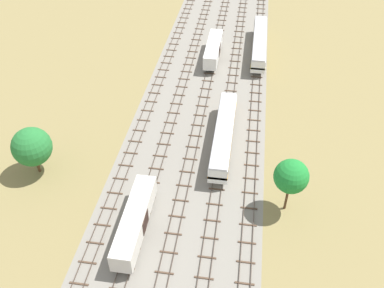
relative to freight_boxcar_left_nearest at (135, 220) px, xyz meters
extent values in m
plane|color=olive|center=(4.94, 24.93, -2.45)|extent=(480.00, 480.00, 0.00)
cube|color=gray|center=(4.94, 24.93, -2.45)|extent=(23.77, 176.00, 0.01)
cube|color=#47382D|center=(-5.67, 25.93, -2.24)|extent=(0.07, 126.00, 0.15)
cube|color=#47382D|center=(-4.23, 25.93, -2.24)|extent=(0.07, 126.00, 0.15)
cube|color=brown|center=(-4.95, -8.57, -2.38)|extent=(2.40, 0.22, 0.14)
cube|color=brown|center=(-4.95, -5.57, -2.38)|extent=(2.40, 0.22, 0.14)
cube|color=brown|center=(-4.95, -2.57, -2.38)|extent=(2.40, 0.22, 0.14)
cube|color=brown|center=(-4.95, 0.43, -2.38)|extent=(2.40, 0.22, 0.14)
cube|color=brown|center=(-4.95, 3.43, -2.38)|extent=(2.40, 0.22, 0.14)
cube|color=brown|center=(-4.95, 6.43, -2.38)|extent=(2.40, 0.22, 0.14)
cube|color=brown|center=(-4.95, 9.43, -2.38)|extent=(2.40, 0.22, 0.14)
cube|color=brown|center=(-4.95, 12.43, -2.38)|extent=(2.40, 0.22, 0.14)
cube|color=brown|center=(-4.95, 15.43, -2.38)|extent=(2.40, 0.22, 0.14)
cube|color=brown|center=(-4.95, 18.43, -2.38)|extent=(2.40, 0.22, 0.14)
cube|color=brown|center=(-4.95, 21.43, -2.38)|extent=(2.40, 0.22, 0.14)
cube|color=brown|center=(-4.95, 24.43, -2.38)|extent=(2.40, 0.22, 0.14)
cube|color=brown|center=(-4.95, 27.43, -2.38)|extent=(2.40, 0.22, 0.14)
cube|color=brown|center=(-4.95, 30.43, -2.38)|extent=(2.40, 0.22, 0.14)
cube|color=brown|center=(-4.95, 33.43, -2.38)|extent=(2.40, 0.22, 0.14)
cube|color=brown|center=(-4.95, 36.43, -2.38)|extent=(2.40, 0.22, 0.14)
cube|color=brown|center=(-4.95, 39.43, -2.38)|extent=(2.40, 0.22, 0.14)
cube|color=brown|center=(-4.95, 42.43, -2.38)|extent=(2.40, 0.22, 0.14)
cube|color=brown|center=(-4.95, 45.43, -2.38)|extent=(2.40, 0.22, 0.14)
cube|color=brown|center=(-4.95, 48.43, -2.38)|extent=(2.40, 0.22, 0.14)
cube|color=brown|center=(-4.95, 51.43, -2.38)|extent=(2.40, 0.22, 0.14)
cube|color=brown|center=(-4.95, 54.43, -2.38)|extent=(2.40, 0.22, 0.14)
cube|color=brown|center=(-4.95, 57.43, -2.38)|extent=(2.40, 0.22, 0.14)
cube|color=brown|center=(-4.95, 60.43, -2.38)|extent=(2.40, 0.22, 0.14)
cube|color=brown|center=(-4.95, 63.43, -2.38)|extent=(2.40, 0.22, 0.14)
cube|color=brown|center=(-4.95, 66.43, -2.38)|extent=(2.40, 0.22, 0.14)
cube|color=brown|center=(-4.95, 69.43, -2.38)|extent=(2.40, 0.22, 0.14)
cube|color=brown|center=(-4.95, 72.43, -2.38)|extent=(2.40, 0.22, 0.14)
cube|color=brown|center=(-4.95, 75.43, -2.38)|extent=(2.40, 0.22, 0.14)
cube|color=brown|center=(-4.95, 78.43, -2.38)|extent=(2.40, 0.22, 0.14)
cube|color=brown|center=(-4.95, 81.43, -2.38)|extent=(2.40, 0.22, 0.14)
cube|color=#47382D|center=(-0.72, 25.93, -2.24)|extent=(0.07, 126.00, 0.15)
cube|color=#47382D|center=(0.71, 25.93, -2.24)|extent=(0.07, 126.00, 0.15)
cube|color=brown|center=(-0.01, -5.57, -2.38)|extent=(2.40, 0.22, 0.14)
cube|color=brown|center=(-0.01, -2.57, -2.38)|extent=(2.40, 0.22, 0.14)
cube|color=brown|center=(-0.01, 0.43, -2.38)|extent=(2.40, 0.22, 0.14)
cube|color=brown|center=(-0.01, 3.43, -2.38)|extent=(2.40, 0.22, 0.14)
cube|color=brown|center=(-0.01, 6.43, -2.38)|extent=(2.40, 0.22, 0.14)
cube|color=brown|center=(-0.01, 9.43, -2.38)|extent=(2.40, 0.22, 0.14)
cube|color=brown|center=(-0.01, 12.43, -2.38)|extent=(2.40, 0.22, 0.14)
cube|color=brown|center=(-0.01, 15.43, -2.38)|extent=(2.40, 0.22, 0.14)
cube|color=brown|center=(-0.01, 18.43, -2.38)|extent=(2.40, 0.22, 0.14)
cube|color=brown|center=(-0.01, 21.43, -2.38)|extent=(2.40, 0.22, 0.14)
cube|color=brown|center=(-0.01, 24.43, -2.38)|extent=(2.40, 0.22, 0.14)
cube|color=brown|center=(-0.01, 27.43, -2.38)|extent=(2.40, 0.22, 0.14)
cube|color=brown|center=(-0.01, 30.43, -2.38)|extent=(2.40, 0.22, 0.14)
cube|color=brown|center=(-0.01, 33.43, -2.38)|extent=(2.40, 0.22, 0.14)
cube|color=brown|center=(-0.01, 36.43, -2.38)|extent=(2.40, 0.22, 0.14)
cube|color=brown|center=(-0.01, 39.43, -2.38)|extent=(2.40, 0.22, 0.14)
cube|color=brown|center=(-0.01, 42.43, -2.38)|extent=(2.40, 0.22, 0.14)
cube|color=brown|center=(-0.01, 45.43, -2.38)|extent=(2.40, 0.22, 0.14)
cube|color=brown|center=(-0.01, 48.43, -2.38)|extent=(2.40, 0.22, 0.14)
cube|color=brown|center=(-0.01, 51.43, -2.38)|extent=(2.40, 0.22, 0.14)
cube|color=brown|center=(-0.01, 54.43, -2.38)|extent=(2.40, 0.22, 0.14)
cube|color=brown|center=(-0.01, 57.43, -2.38)|extent=(2.40, 0.22, 0.14)
cube|color=brown|center=(-0.01, 60.43, -2.38)|extent=(2.40, 0.22, 0.14)
cube|color=brown|center=(-0.01, 63.43, -2.38)|extent=(2.40, 0.22, 0.14)
cube|color=brown|center=(-0.01, 66.43, -2.38)|extent=(2.40, 0.22, 0.14)
cube|color=brown|center=(-0.01, 69.43, -2.38)|extent=(2.40, 0.22, 0.14)
cube|color=brown|center=(-0.01, 72.43, -2.38)|extent=(2.40, 0.22, 0.14)
cube|color=brown|center=(-0.01, 75.43, -2.38)|extent=(2.40, 0.22, 0.14)
cube|color=brown|center=(-0.01, 78.43, -2.38)|extent=(2.40, 0.22, 0.14)
cube|color=brown|center=(-0.01, 81.43, -2.38)|extent=(2.40, 0.22, 0.14)
cube|color=#47382D|center=(4.22, 25.93, -2.24)|extent=(0.07, 126.00, 0.15)
cube|color=#47382D|center=(5.65, 25.93, -2.24)|extent=(0.07, 126.00, 0.15)
cube|color=brown|center=(4.94, -5.57, -2.38)|extent=(2.40, 0.22, 0.14)
cube|color=brown|center=(4.94, -2.57, -2.38)|extent=(2.40, 0.22, 0.14)
cube|color=brown|center=(4.94, 0.43, -2.38)|extent=(2.40, 0.22, 0.14)
cube|color=brown|center=(4.94, 3.43, -2.38)|extent=(2.40, 0.22, 0.14)
cube|color=brown|center=(4.94, 6.43, -2.38)|extent=(2.40, 0.22, 0.14)
cube|color=brown|center=(4.94, 9.43, -2.38)|extent=(2.40, 0.22, 0.14)
cube|color=brown|center=(4.94, 12.43, -2.38)|extent=(2.40, 0.22, 0.14)
cube|color=brown|center=(4.94, 15.43, -2.38)|extent=(2.40, 0.22, 0.14)
cube|color=brown|center=(4.94, 18.43, -2.38)|extent=(2.40, 0.22, 0.14)
cube|color=brown|center=(4.94, 21.43, -2.38)|extent=(2.40, 0.22, 0.14)
cube|color=brown|center=(4.94, 24.43, -2.38)|extent=(2.40, 0.22, 0.14)
cube|color=brown|center=(4.94, 27.43, -2.38)|extent=(2.40, 0.22, 0.14)
cube|color=brown|center=(4.94, 30.43, -2.38)|extent=(2.40, 0.22, 0.14)
cube|color=brown|center=(4.94, 33.43, -2.38)|extent=(2.40, 0.22, 0.14)
cube|color=brown|center=(4.94, 36.43, -2.38)|extent=(2.40, 0.22, 0.14)
cube|color=brown|center=(4.94, 39.43, -2.38)|extent=(2.40, 0.22, 0.14)
cube|color=brown|center=(4.94, 42.43, -2.38)|extent=(2.40, 0.22, 0.14)
cube|color=brown|center=(4.94, 45.43, -2.38)|extent=(2.40, 0.22, 0.14)
cube|color=brown|center=(4.94, 48.43, -2.38)|extent=(2.40, 0.22, 0.14)
cube|color=brown|center=(4.94, 51.43, -2.38)|extent=(2.40, 0.22, 0.14)
cube|color=brown|center=(4.94, 54.43, -2.38)|extent=(2.40, 0.22, 0.14)
cube|color=brown|center=(4.94, 57.43, -2.38)|extent=(2.40, 0.22, 0.14)
cube|color=brown|center=(4.94, 60.43, -2.38)|extent=(2.40, 0.22, 0.14)
cube|color=brown|center=(4.94, 63.43, -2.38)|extent=(2.40, 0.22, 0.14)
cube|color=brown|center=(4.94, 66.43, -2.38)|extent=(2.40, 0.22, 0.14)
cube|color=brown|center=(4.94, 69.43, -2.38)|extent=(2.40, 0.22, 0.14)
cube|color=brown|center=(4.94, 72.43, -2.38)|extent=(2.40, 0.22, 0.14)
cube|color=brown|center=(4.94, 75.43, -2.38)|extent=(2.40, 0.22, 0.14)
cube|color=brown|center=(4.94, 78.43, -2.38)|extent=(2.40, 0.22, 0.14)
cube|color=brown|center=(4.94, 81.43, -2.38)|extent=(2.40, 0.22, 0.14)
cube|color=#47382D|center=(9.16, 25.93, -2.24)|extent=(0.07, 126.00, 0.15)
cube|color=#47382D|center=(10.60, 25.93, -2.24)|extent=(0.07, 126.00, 0.15)
cube|color=brown|center=(9.88, -5.57, -2.38)|extent=(2.40, 0.22, 0.14)
cube|color=brown|center=(9.88, -2.57, -2.38)|extent=(2.40, 0.22, 0.14)
cube|color=brown|center=(9.88, 0.43, -2.38)|extent=(2.40, 0.22, 0.14)
cube|color=brown|center=(9.88, 3.43, -2.38)|extent=(2.40, 0.22, 0.14)
cube|color=brown|center=(9.88, 6.43, -2.38)|extent=(2.40, 0.22, 0.14)
cube|color=brown|center=(9.88, 9.43, -2.38)|extent=(2.40, 0.22, 0.14)
cube|color=brown|center=(9.88, 12.43, -2.38)|extent=(2.40, 0.22, 0.14)
cube|color=brown|center=(9.88, 15.43, -2.38)|extent=(2.40, 0.22, 0.14)
cube|color=brown|center=(9.88, 18.43, -2.38)|extent=(2.40, 0.22, 0.14)
cube|color=brown|center=(9.88, 21.43, -2.38)|extent=(2.40, 0.22, 0.14)
cube|color=brown|center=(9.88, 24.43, -2.38)|extent=(2.40, 0.22, 0.14)
cube|color=brown|center=(9.88, 27.43, -2.38)|extent=(2.40, 0.22, 0.14)
cube|color=brown|center=(9.88, 30.43, -2.38)|extent=(2.40, 0.22, 0.14)
cube|color=brown|center=(9.88, 33.43, -2.38)|extent=(2.40, 0.22, 0.14)
cube|color=brown|center=(9.88, 36.43, -2.38)|extent=(2.40, 0.22, 0.14)
cube|color=brown|center=(9.88, 39.43, -2.38)|extent=(2.40, 0.22, 0.14)
cube|color=brown|center=(9.88, 42.43, -2.38)|extent=(2.40, 0.22, 0.14)
cube|color=brown|center=(9.88, 45.43, -2.38)|extent=(2.40, 0.22, 0.14)
cube|color=brown|center=(9.88, 48.43, -2.38)|extent=(2.40, 0.22, 0.14)
cube|color=brown|center=(9.88, 51.43, -2.38)|extent=(2.40, 0.22, 0.14)
cube|color=brown|center=(9.88, 54.43, -2.38)|extent=(2.40, 0.22, 0.14)
cube|color=brown|center=(9.88, 57.43, -2.38)|extent=(2.40, 0.22, 0.14)
cube|color=brown|center=(9.88, 60.43, -2.38)|extent=(2.40, 0.22, 0.14)
cube|color=brown|center=(9.88, 63.43, -2.38)|extent=(2.40, 0.22, 0.14)
cube|color=brown|center=(9.88, 66.43, -2.38)|extent=(2.40, 0.22, 0.14)
cube|color=brown|center=(9.88, 69.43, -2.38)|extent=(2.40, 0.22, 0.14)
cube|color=brown|center=(9.88, 72.43, -2.38)|extent=(2.40, 0.22, 0.14)
cube|color=brown|center=(9.88, 75.43, -2.38)|extent=(2.40, 0.22, 0.14)
cube|color=brown|center=(9.88, 78.43, -2.38)|extent=(2.40, 0.22, 0.14)
cube|color=brown|center=(9.88, 81.43, -2.38)|extent=(2.40, 0.22, 0.14)
cube|color=#47382D|center=(14.10, 25.93, -2.24)|extent=(0.07, 126.00, 0.15)
cube|color=#47382D|center=(15.54, 25.93, -2.24)|extent=(0.07, 126.00, 0.15)
cube|color=brown|center=(14.82, -5.57, -2.38)|extent=(2.40, 0.22, 0.14)
cube|color=brown|center=(14.82, -2.57, -2.38)|extent=(2.40, 0.22, 0.14)
cube|color=brown|center=(14.82, 0.43, -2.38)|extent=(2.40, 0.22, 0.14)
cube|color=brown|center=(14.82, 3.43, -2.38)|extent=(2.40, 0.22, 0.14)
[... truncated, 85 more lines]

